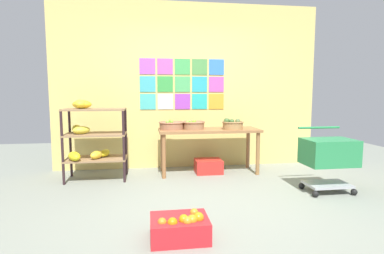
{
  "coord_description": "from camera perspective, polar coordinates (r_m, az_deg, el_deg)",
  "views": [
    {
      "loc": [
        -0.69,
        -3.29,
        1.26
      ],
      "look_at": [
        -0.06,
        1.04,
        0.78
      ],
      "focal_mm": 28.42,
      "sensor_mm": 36.0,
      "label": 1
    }
  ],
  "objects": [
    {
      "name": "produce_crate_under_table",
      "position": [
        4.89,
        3.1,
        -7.35
      ],
      "size": [
        0.42,
        0.34,
        0.21
      ],
      "primitive_type": "cube",
      "color": "red",
      "rests_on": "ground"
    },
    {
      "name": "fruit_basket_back_left",
      "position": [
        4.78,
        7.6,
        0.49
      ],
      "size": [
        0.33,
        0.33,
        0.18
      ],
      "color": "#A47846",
      "rests_on": "display_table"
    },
    {
      "name": "orange_crate_foreground",
      "position": [
        2.77,
        -2.23,
        -18.29
      ],
      "size": [
        0.5,
        0.38,
        0.25
      ],
      "color": "red",
      "rests_on": "ground"
    },
    {
      "name": "ground",
      "position": [
        3.59,
        3.41,
        -14.26
      ],
      "size": [
        9.67,
        9.67,
        0.0
      ],
      "primitive_type": "plane",
      "color": "gray"
    },
    {
      "name": "banana_shelf_unit",
      "position": [
        4.64,
        -18.53,
        -1.05
      ],
      "size": [
        0.86,
        0.61,
        1.18
      ],
      "color": "#2F1E22",
      "rests_on": "ground"
    },
    {
      "name": "fruit_basket_centre",
      "position": [
        4.75,
        -3.89,
        0.37
      ],
      "size": [
        0.39,
        0.39,
        0.15
      ],
      "color": "#976446",
      "rests_on": "display_table"
    },
    {
      "name": "display_table",
      "position": [
        4.82,
        3.19,
        -1.45
      ],
      "size": [
        1.58,
        0.59,
        0.7
      ],
      "color": "#94633A",
      "rests_on": "ground"
    },
    {
      "name": "fruit_basket_right",
      "position": [
        4.76,
        0.29,
        0.43
      ],
      "size": [
        0.36,
        0.36,
        0.15
      ],
      "color": "#966946",
      "rests_on": "display_table"
    },
    {
      "name": "back_wall_with_art",
      "position": [
        5.2,
        -0.69,
        7.65
      ],
      "size": [
        4.49,
        0.07,
        2.77
      ],
      "color": "#DFC56C",
      "rests_on": "ground"
    },
    {
      "name": "shopping_cart",
      "position": [
        4.25,
        24.26,
        -4.74
      ],
      "size": [
        0.62,
        0.48,
        0.82
      ],
      "rotation": [
        0.0,
        0.0,
        0.12
      ],
      "color": "black",
      "rests_on": "ground"
    }
  ]
}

